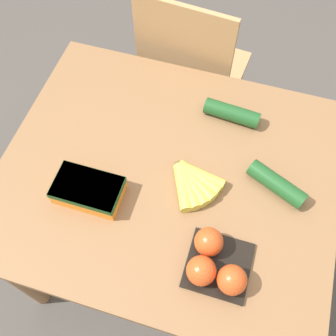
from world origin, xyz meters
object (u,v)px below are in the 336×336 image
(carrot_bag, at_px, (88,189))
(chair, at_px, (191,76))
(tomato_pack, at_px, (215,264))
(cucumber_far, at_px, (277,184))
(cucumber_near, at_px, (232,113))
(banana_bunch, at_px, (192,182))

(carrot_bag, bearing_deg, chair, 81.24)
(tomato_pack, distance_m, cucumber_far, 0.32)
(cucumber_near, bearing_deg, tomato_pack, -82.96)
(tomato_pack, bearing_deg, chair, 108.31)
(cucumber_far, bearing_deg, chair, 125.24)
(carrot_bag, xyz_separation_m, cucumber_near, (0.35, 0.41, -0.01))
(tomato_pack, bearing_deg, cucumber_near, 97.04)
(banana_bunch, bearing_deg, cucumber_near, 78.34)
(carrot_bag, height_order, cucumber_far, carrot_bag)
(chair, distance_m, cucumber_far, 0.77)
(chair, height_order, tomato_pack, chair)
(chair, bearing_deg, cucumber_far, 130.79)
(chair, relative_size, cucumber_near, 4.99)
(chair, bearing_deg, carrot_bag, 86.79)
(chair, relative_size, cucumber_far, 4.95)
(chair, bearing_deg, cucumber_near, 127.52)
(banana_bunch, distance_m, cucumber_far, 0.25)
(chair, height_order, banana_bunch, chair)
(banana_bunch, height_order, cucumber_far, cucumber_far)
(banana_bunch, xyz_separation_m, carrot_bag, (-0.29, -0.12, 0.02))
(chair, xyz_separation_m, cucumber_far, (0.41, -0.59, 0.27))
(chair, relative_size, carrot_bag, 4.74)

